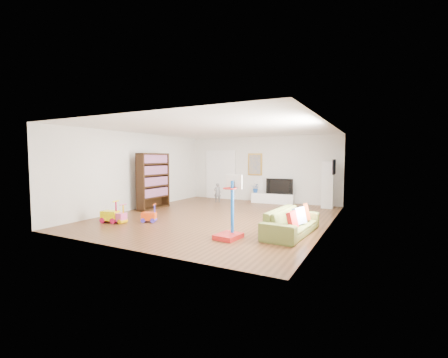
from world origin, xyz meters
The scene contains 25 objects.
floor centered at (0.00, 0.00, 0.00)m, with size 6.50×7.50×0.00m, color brown.
ceiling centered at (0.00, 0.00, 2.70)m, with size 6.50×7.50×0.00m, color white.
wall_back centered at (0.00, 3.75, 1.35)m, with size 6.50×0.00×2.70m, color silver.
wall_front centered at (0.00, -3.75, 1.35)m, with size 6.50×0.00×2.70m, color silver.
wall_left centered at (-3.25, 0.00, 1.35)m, with size 0.00×7.50×2.70m, color white.
wall_right centered at (3.25, 0.00, 1.35)m, with size 0.00×7.50×2.70m, color silver.
navy_accent centered at (3.23, 1.40, 1.85)m, with size 0.01×3.20×1.70m, color black.
olive_wainscot centered at (3.23, 1.40, 0.50)m, with size 0.01×3.20×1.00m, color brown.
doorway centered at (-1.90, 3.71, 1.05)m, with size 1.45×0.06×2.10m, color white.
painting_back centered at (-0.25, 3.71, 1.55)m, with size 0.62×0.06×0.92m, color gold.
artwork_right centered at (3.17, 1.60, 1.55)m, with size 0.04×0.56×0.46m, color #7F3F8C.
media_console centered at (0.63, 3.44, 0.20)m, with size 1.69×0.42×0.39m, color white.
tall_cabinet centered at (2.75, 3.27, 0.85)m, with size 0.40×0.40×1.71m, color silver.
bookshelf centered at (-2.75, 0.21, 1.00)m, with size 0.36×1.36×1.99m, color black.
sofa centered at (2.58, -1.06, 0.30)m, with size 2.06×0.80×0.60m, color #5F6B30.
basketball_hoop centered at (1.41, -2.10, 0.73)m, with size 0.50×0.61×1.46m, color #B11B1A.
ride_on_yellow centered at (-2.31, -2.14, 0.31)m, with size 0.47×0.29×0.62m, color #FFF700.
ride_on_orange centered at (-1.38, -1.58, 0.26)m, with size 0.39×0.24×0.52m, color #E1430F.
ride_on_pink centered at (-2.04, -2.07, 0.27)m, with size 0.41×0.25×0.55m, color #D94B8E.
child centered at (-1.46, 2.62, 0.40)m, with size 0.29×0.19×0.80m, color slate.
tv centered at (0.90, 3.50, 0.70)m, with size 1.06×0.14×0.61m, color black.
vase_plant centered at (-0.09, 3.41, 0.58)m, with size 0.34×0.30×0.38m, color #164393.
pillow_left centered at (2.76, -1.67, 0.47)m, with size 0.10×0.37×0.37m, color #B11A19.
pillow_center centered at (2.78, -1.10, 0.47)m, with size 0.10×0.39×0.39m, color silver.
pillow_right centered at (2.81, -0.45, 0.47)m, with size 0.10×0.38×0.38m, color #B1421C.
Camera 1 is at (4.41, -8.05, 1.84)m, focal length 24.00 mm.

